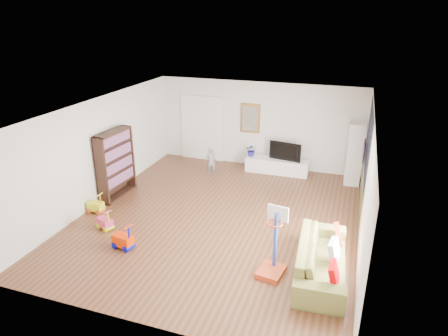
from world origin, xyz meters
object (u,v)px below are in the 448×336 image
(media_console, at_px, (277,166))
(basketball_hoop, at_px, (272,243))
(bookshelf, at_px, (116,164))
(sofa, at_px, (322,258))

(media_console, distance_m, basketball_hoop, 5.19)
(bookshelf, xyz_separation_m, basketball_hoop, (4.69, -2.08, -0.23))
(media_console, distance_m, sofa, 5.11)
(media_console, distance_m, bookshelf, 4.85)
(sofa, bearing_deg, bookshelf, 69.14)
(media_console, relative_size, bookshelf, 1.06)
(bookshelf, relative_size, sofa, 0.79)
(media_console, xyz_separation_m, sofa, (1.84, -4.76, 0.11))
(bookshelf, height_order, sofa, bookshelf)
(media_console, bearing_deg, sofa, -69.63)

